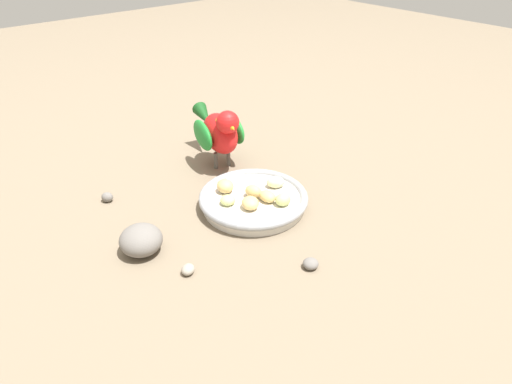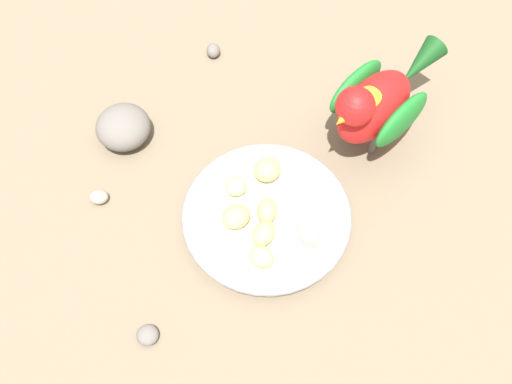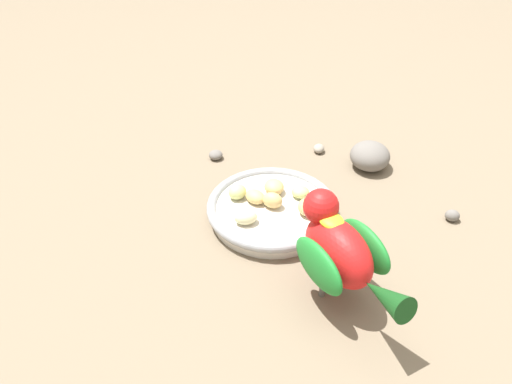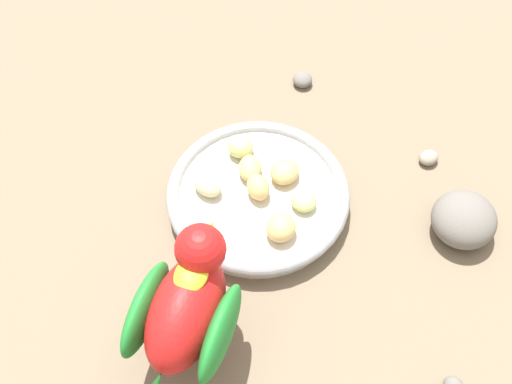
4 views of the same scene
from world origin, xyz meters
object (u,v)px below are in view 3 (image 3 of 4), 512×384
at_px(apple_piece_5, 308,207).
at_px(parrot, 340,251).
at_px(apple_piece_6, 237,192).
at_px(rock_large, 370,156).
at_px(apple_piece_4, 274,187).
at_px(pebble_2, 319,149).
at_px(feeding_bowl, 274,209).
at_px(pebble_0, 216,155).
at_px(apple_piece_3, 300,192).
at_px(pebble_1, 452,215).
at_px(apple_piece_2, 246,217).
at_px(apple_piece_0, 274,199).
at_px(apple_piece_1, 255,197).

relative_size(apple_piece_5, parrot, 0.17).
bearing_deg(apple_piece_6, rock_large, -16.25).
bearing_deg(apple_piece_4, pebble_2, 16.92).
height_order(apple_piece_4, apple_piece_5, apple_piece_5).
distance_m(feeding_bowl, pebble_0, 0.21).
xyz_separation_m(feeding_bowl, apple_piece_3, (0.05, -0.01, 0.02)).
bearing_deg(pebble_1, rock_large, 82.42).
height_order(feeding_bowl, parrot, parrot).
height_order(apple_piece_3, pebble_2, apple_piece_3).
bearing_deg(pebble_1, pebble_0, 112.04).
height_order(feeding_bowl, apple_piece_2, apple_piece_2).
distance_m(apple_piece_2, pebble_0, 0.23).
relative_size(parrot, rock_large, 2.85).
xyz_separation_m(apple_piece_0, pebble_1, (0.21, -0.21, -0.03)).
bearing_deg(parrot, pebble_2, -30.87).
height_order(parrot, pebble_0, parrot).
bearing_deg(parrot, apple_piece_3, -18.58).
bearing_deg(apple_piece_3, pebble_2, 31.02).
distance_m(feeding_bowl, apple_piece_2, 0.07).
bearing_deg(pebble_1, apple_piece_5, 139.35).
bearing_deg(apple_piece_3, apple_piece_4, 121.74).
distance_m(apple_piece_3, apple_piece_4, 0.05).
bearing_deg(pebble_2, pebble_1, -89.26).
height_order(apple_piece_3, apple_piece_5, apple_piece_5).
relative_size(apple_piece_2, apple_piece_3, 1.23).
xyz_separation_m(apple_piece_4, rock_large, (0.21, -0.05, -0.01)).
bearing_deg(parrot, apple_piece_1, 2.32).
distance_m(apple_piece_5, parrot, 0.17).
bearing_deg(apple_piece_0, pebble_0, 78.17).
height_order(apple_piece_1, parrot, parrot).
distance_m(parrot, pebble_0, 0.41).
distance_m(apple_piece_1, apple_piece_4, 0.04).
relative_size(apple_piece_6, parrot, 0.15).
bearing_deg(apple_piece_0, rock_large, -4.62).
height_order(apple_piece_0, apple_piece_1, apple_piece_0).
xyz_separation_m(rock_large, pebble_0, (-0.19, 0.22, -0.02)).
height_order(apple_piece_2, apple_piece_6, apple_piece_6).
bearing_deg(apple_piece_4, apple_piece_2, -163.60).
xyz_separation_m(feeding_bowl, apple_piece_5, (0.03, -0.05, 0.02)).
relative_size(pebble_1, pebble_2, 0.95).
bearing_deg(pebble_2, apple_piece_6, -174.48).
bearing_deg(pebble_1, apple_piece_1, 133.26).
bearing_deg(apple_piece_3, apple_piece_2, 173.70).
height_order(feeding_bowl, pebble_1, feeding_bowl).
height_order(apple_piece_0, pebble_2, apple_piece_0).
bearing_deg(rock_large, pebble_0, 131.02).
distance_m(feeding_bowl, pebble_1, 0.30).
distance_m(apple_piece_2, apple_piece_6, 0.07).
height_order(apple_piece_3, apple_piece_6, apple_piece_6).
bearing_deg(apple_piece_2, pebble_2, 16.74).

